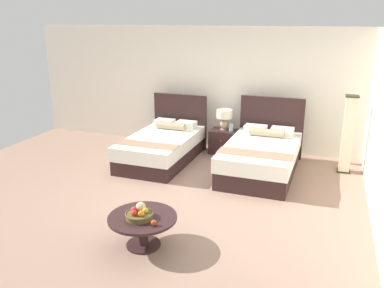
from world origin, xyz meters
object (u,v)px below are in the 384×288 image
at_px(nightstand, 223,141).
at_px(table_lamp, 224,117).
at_px(bed_near_window, 163,146).
at_px(fruit_bowl, 139,214).
at_px(floor_lamp_corner, 348,135).
at_px(loose_apple, 154,223).
at_px(vase, 231,127).
at_px(bed_near_corner, 261,156).
at_px(coffee_table, 143,223).

height_order(nightstand, table_lamp, table_lamp).
height_order(bed_near_window, fruit_bowl, bed_near_window).
bearing_deg(floor_lamp_corner, nightstand, 172.45).
distance_m(loose_apple, floor_lamp_corner, 4.41).
bearing_deg(loose_apple, table_lamp, 93.17).
bearing_deg(nightstand, vase, -13.25).
xyz_separation_m(bed_near_window, floor_lamp_corner, (3.52, 0.57, 0.43)).
bearing_deg(bed_near_corner, fruit_bowl, -107.73).
xyz_separation_m(fruit_bowl, floor_lamp_corner, (2.49, 3.68, 0.26)).
relative_size(coffee_table, loose_apple, 11.83).
height_order(nightstand, fruit_bowl, fruit_bowl).
relative_size(vase, fruit_bowl, 0.49).
distance_m(coffee_table, floor_lamp_corner, 4.41).
relative_size(table_lamp, vase, 2.50).
height_order(table_lamp, coffee_table, table_lamp).
bearing_deg(bed_near_window, fruit_bowl, -71.72).
relative_size(vase, floor_lamp_corner, 0.12).
height_order(nightstand, coffee_table, nightstand).
height_order(bed_near_corner, nightstand, bed_near_corner).
xyz_separation_m(bed_near_window, loose_apple, (1.28, -3.22, 0.14)).
bearing_deg(bed_near_window, table_lamp, 41.12).
bearing_deg(floor_lamp_corner, vase, 172.88).
xyz_separation_m(bed_near_window, table_lamp, (1.05, 0.91, 0.49)).
relative_size(bed_near_window, vase, 12.18).
distance_m(bed_near_window, nightstand, 1.38).
distance_m(bed_near_corner, loose_apple, 3.31).
bearing_deg(vase, nightstand, 166.75).
distance_m(nightstand, loose_apple, 4.13).
xyz_separation_m(table_lamp, fruit_bowl, (-0.02, -4.03, -0.33)).
bearing_deg(bed_near_corner, coffee_table, -107.77).
bearing_deg(table_lamp, nightstand, -90.00).
height_order(bed_near_corner, fruit_bowl, bed_near_corner).
distance_m(coffee_table, fruit_bowl, 0.17).
distance_m(vase, loose_apple, 4.08).
xyz_separation_m(bed_near_corner, table_lamp, (-0.97, 0.92, 0.48)).
distance_m(fruit_bowl, loose_apple, 0.27).
bearing_deg(bed_near_corner, loose_apple, -103.02).
distance_m(table_lamp, loose_apple, 4.16).
bearing_deg(vase, floor_lamp_corner, -7.12).
distance_m(nightstand, coffee_table, 3.95).
bearing_deg(loose_apple, bed_near_corner, 76.98).
bearing_deg(table_lamp, vase, -19.47).
xyz_separation_m(coffee_table, floor_lamp_corner, (2.47, 3.63, 0.42)).
height_order(bed_near_window, table_lamp, bed_near_window).
distance_m(nightstand, floor_lamp_corner, 2.54).
distance_m(bed_near_corner, vase, 1.21).
distance_m(bed_near_corner, nightstand, 1.33).
xyz_separation_m(table_lamp, coffee_table, (-0.01, -3.97, -0.49)).
xyz_separation_m(bed_near_window, nightstand, (1.05, 0.89, -0.05)).
height_order(table_lamp, fruit_bowl, table_lamp).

